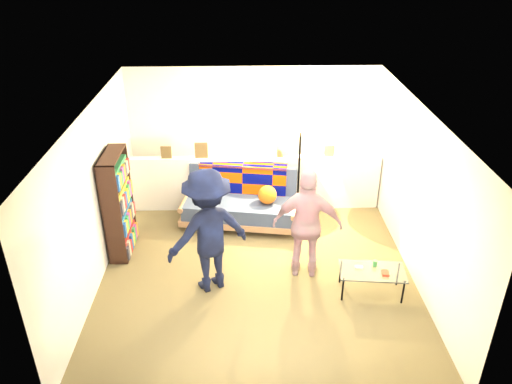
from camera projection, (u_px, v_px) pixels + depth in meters
ground at (257, 266)px, 7.49m from camera, size 5.00×5.00×0.00m
room_shell at (256, 151)px, 7.13m from camera, size 4.60×5.05×2.45m
half_wall_ledge at (254, 183)px, 8.85m from camera, size 4.45×0.15×1.00m
ledge_decor at (241, 148)px, 8.51m from camera, size 2.97×0.02×0.45m
futon_sofa at (242, 201)px, 8.47m from camera, size 2.07×1.21×0.84m
bookshelf at (118, 207)px, 7.54m from camera, size 0.27×0.82×1.63m
coffee_table at (373, 272)px, 6.79m from camera, size 0.94×0.58×0.46m
floor_lamp at (300, 155)px, 8.28m from camera, size 0.38×0.30×1.65m
person_left at (208, 231)px, 6.68m from camera, size 1.34×1.12×1.80m
person_right at (307, 225)px, 6.97m from camera, size 1.02×0.53×1.66m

